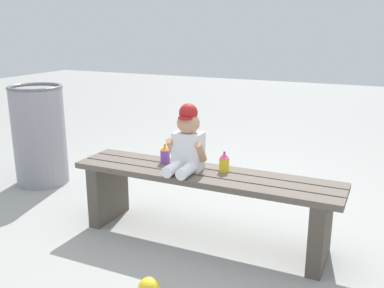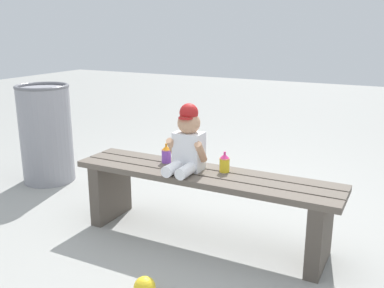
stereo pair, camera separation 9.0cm
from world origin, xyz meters
name	(u,v)px [view 2 (the right image)]	position (x,y,z in m)	size (l,w,h in m)	color
ground_plane	(203,238)	(0.00, 0.00, 0.00)	(16.00, 16.00, 0.00)	#999993
park_bench	(203,194)	(0.00, 0.00, 0.30)	(1.63, 0.35, 0.43)	#60564C
child_figure	(187,142)	(-0.10, -0.01, 0.61)	(0.23, 0.27, 0.40)	white
sippy_cup_left	(166,154)	(-0.29, 0.07, 0.49)	(0.06, 0.06, 0.12)	#8C4CCC
sippy_cup_right	(225,162)	(0.11, 0.07, 0.49)	(0.06, 0.06, 0.12)	yellow
toy_ball	(145,287)	(0.01, -0.67, 0.05)	(0.11, 0.11, 0.11)	yellow
trash_bin	(46,133)	(-1.62, 0.35, 0.41)	(0.43, 0.43, 0.82)	gray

